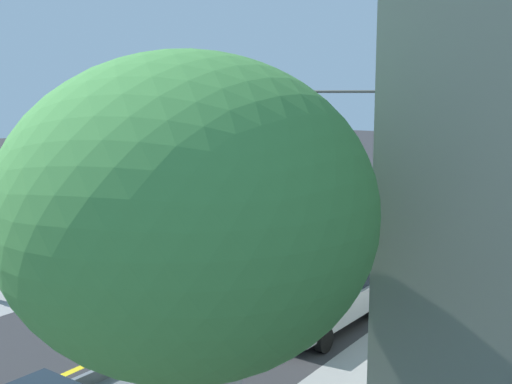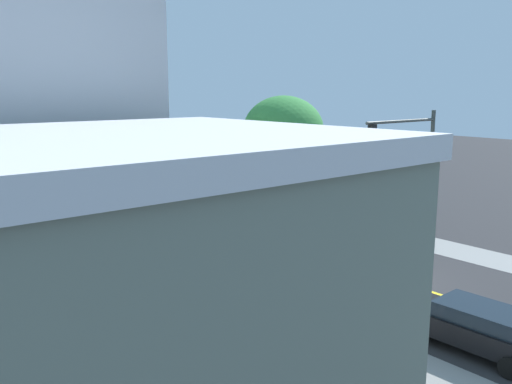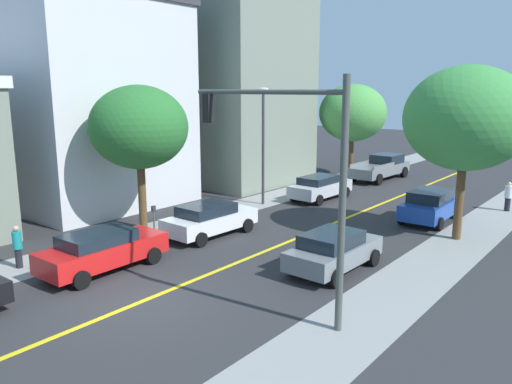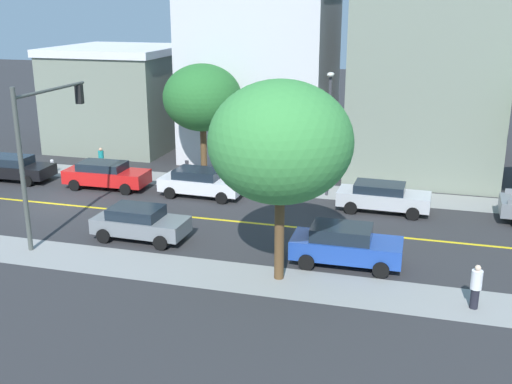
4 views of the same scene
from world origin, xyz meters
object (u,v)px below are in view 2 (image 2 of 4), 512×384
Objects in this scene: parking_meter at (223,256)px; fire_hydrant at (397,342)px; street_tree_left_far at (42,136)px; street_lamp at (131,163)px; street_tree_left_near at (283,130)px; small_dog at (329,331)px; silver_sedan_left_curb at (138,209)px; grey_pickup_truck at (79,188)px; white_sedan_left_curb at (237,243)px; black_sedan_left_curb at (475,325)px; grey_sedan_right_curb at (338,223)px; pedestrian_white_shirt at (226,183)px; pedestrian_teal_shirt at (310,303)px; traffic_light_mast at (413,159)px; red_sedan_left_curb at (326,273)px; street_tree_right_corner at (186,168)px; blue_sedan_right_curb at (239,196)px.

fire_hydrant is at bearing -90.45° from parking_meter.
street_tree_left_far is 1.05× the size of street_lamp.
street_tree_left_near is 13.60× the size of small_dog.
silver_sedan_left_curb is at bearing -146.35° from small_dog.
street_tree_left_far is 4.61m from grey_pickup_truck.
white_sedan_left_curb is 0.94× the size of black_sedan_left_curb.
grey_sedan_right_curb is 2.59× the size of pedestrian_white_shirt.
pedestrian_teal_shirt is at bearing 173.09° from silver_sedan_left_curb.
grey_pickup_truck is at bearing 21.39° from grey_sedan_right_curb.
street_lamp is at bearing -48.66° from traffic_light_mast.
street_lamp is 4.11× the size of pedestrian_white_shirt.
red_sedan_left_curb is at bearing -177.31° from white_sedan_left_curb.
parking_meter is 2.52m from white_sedan_left_curb.
silver_sedan_left_curb is at bearing 80.56° from parking_meter.
red_sedan_left_curb is at bearing -53.14° from street_tree_right_corner.
fire_hydrant is 3.15m from pedestrian_teal_shirt.
street_tree_right_corner is 1.40× the size of black_sedan_left_curb.
white_sedan_left_curb is 2.80× the size of pedestrian_teal_shirt.
street_tree_right_corner reaches higher than silver_sedan_left_curb.
pedestrian_teal_shirt is (-2.42, -25.96, -0.03)m from grey_pickup_truck.
street_tree_left_far is 29.18m from fire_hydrant.
street_tree_left_far is (-11.59, 11.79, -0.52)m from street_tree_left_near.
street_lamp reaches higher than white_sedan_left_curb.
black_sedan_left_curb is (-8.84, -18.36, -4.55)m from street_tree_left_near.
fire_hydrant is 29.08m from grey_pickup_truck.
grey_sedan_right_curb is 0.95× the size of blue_sedan_right_curb.
street_tree_right_corner is at bearing 16.75° from black_sedan_left_curb.
traffic_light_mast is 1.51× the size of silver_sedan_left_curb.
street_tree_left_far is at bearing 4.08° from black_sedan_left_curb.
blue_sedan_right_curb is at bearing 65.05° from fire_hydrant.
grey_pickup_truck is (-0.33, 30.34, 0.12)m from black_sedan_left_curb.
pedestrian_white_shirt is at bearing -26.97° from red_sedan_left_curb.
traffic_light_mast reaches higher than grey_pickup_truck.
street_lamp is 11.57m from grey_sedan_right_curb.
grey_sedan_right_curb is at bearing -108.37° from street_tree_left_near.
pedestrian_white_shirt is (11.49, 24.11, 0.43)m from fire_hydrant.
fire_hydrant is at bearing 171.04° from white_sedan_left_curb.
traffic_light_mast is 11.25m from black_sedan_left_curb.
street_tree_left_near reaches higher than pedestrian_white_shirt.
street_lamp is (1.36, 7.60, -0.72)m from street_tree_right_corner.
black_sedan_left_curb is 5.17m from pedestrian_teal_shirt.
blue_sedan_right_curb is (6.87, 14.43, 0.04)m from red_sedan_left_curb.
street_tree_left_far reaches higher than red_sedan_left_curb.
street_lamp reaches higher than grey_pickup_truck.
traffic_light_mast is at bearing -45.86° from black_sedan_left_curb.
parking_meter is at bearing -87.99° from street_tree_left_far.
fire_hydrant is at bearing 66.23° from small_dog.
traffic_light_mast is (-1.40, -10.85, -0.70)m from street_tree_left_near.
blue_sedan_right_curb is 12.09m from grey_pickup_truck.
silver_sedan_left_curb is (1.94, 20.20, 0.36)m from fire_hydrant.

